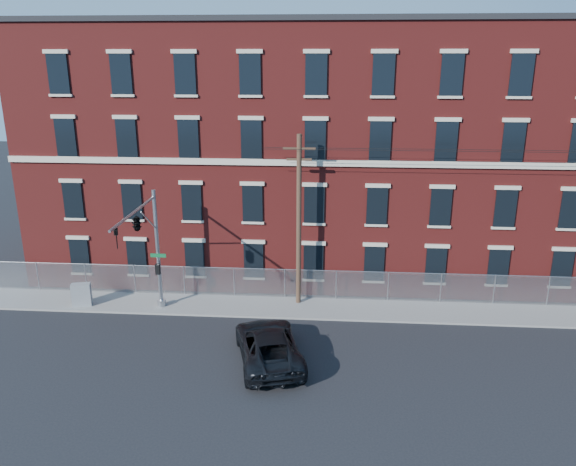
% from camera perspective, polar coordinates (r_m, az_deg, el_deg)
% --- Properties ---
extents(ground, '(140.00, 140.00, 0.00)m').
position_cam_1_polar(ground, '(28.89, -3.63, -11.75)').
color(ground, black).
rests_on(ground, ground).
extents(sidewalk, '(65.00, 3.00, 0.12)m').
position_cam_1_polar(sidewalk, '(34.11, 18.18, -7.75)').
color(sidewalk, gray).
rests_on(sidewalk, ground).
extents(mill_building, '(55.30, 14.32, 16.30)m').
position_cam_1_polar(mill_building, '(40.22, 16.36, 8.28)').
color(mill_building, maroon).
rests_on(mill_building, ground).
extents(chain_link_fence, '(59.06, 0.06, 1.85)m').
position_cam_1_polar(chain_link_fence, '(34.88, 17.85, -5.36)').
color(chain_link_fence, '#A5A8AD').
rests_on(chain_link_fence, ground).
extents(traffic_signal_mast, '(0.90, 6.75, 7.00)m').
position_cam_1_polar(traffic_signal_mast, '(30.09, -14.66, 0.08)').
color(traffic_signal_mast, '#9EA0A5').
rests_on(traffic_signal_mast, ground).
extents(utility_pole_near, '(1.80, 0.28, 10.00)m').
position_cam_1_polar(utility_pole_near, '(31.83, 1.11, 1.51)').
color(utility_pole_near, '#4D3526').
rests_on(utility_pole_near, ground).
extents(pickup_truck, '(4.23, 6.57, 1.69)m').
position_cam_1_polar(pickup_truck, '(27.48, -2.01, -11.35)').
color(pickup_truck, black).
rests_on(pickup_truck, ground).
extents(utility_cabinet, '(1.18, 0.79, 1.36)m').
position_cam_1_polar(utility_cabinet, '(35.12, -20.32, -5.92)').
color(utility_cabinet, gray).
rests_on(utility_cabinet, sidewalk).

